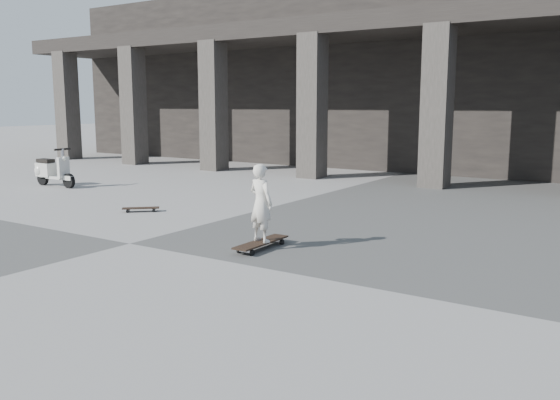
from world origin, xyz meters
The scene contains 6 objects.
ground centered at (0.00, 0.00, 0.00)m, with size 90.00×90.00×0.00m, color #454542.
colonnade centered at (0.00, 13.77, 3.03)m, with size 28.00×8.82×6.00m.
longboard centered at (1.84, 0.83, 0.09)m, with size 0.26×1.09×0.11m.
skateboard_spare centered at (-1.84, 1.98, 0.06)m, with size 0.64×0.61×0.08m.
child centered at (1.84, 0.83, 0.67)m, with size 0.41×0.27×1.13m, color beige.
scooter centered at (-6.54, 3.32, 0.39)m, with size 1.42×0.46×0.99m.
Camera 1 is at (6.66, -6.02, 2.08)m, focal length 38.00 mm.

